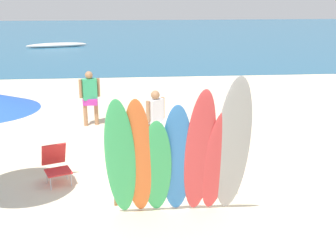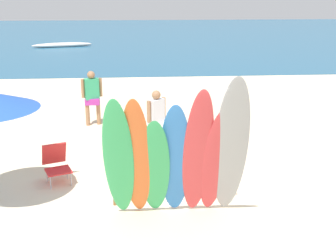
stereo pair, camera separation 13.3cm
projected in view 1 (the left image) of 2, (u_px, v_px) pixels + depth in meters
name	position (u px, v px, depth m)	size (l,w,h in m)	color
ground	(145.00, 71.00, 21.55)	(60.00, 60.00, 0.00)	beige
ocean_water	(137.00, 35.00, 39.13)	(60.00, 40.00, 0.02)	#235B7F
surfboard_rack	(174.00, 177.00, 8.09)	(2.31, 0.07, 0.72)	brown
surfboard_green_0	(120.00, 161.00, 7.14)	(0.50, 0.08, 2.53)	#38B266
surfboard_orange_1	(138.00, 160.00, 7.19)	(0.49, 0.08, 2.51)	orange
surfboard_green_2	(157.00, 169.00, 7.34)	(0.51, 0.06, 2.10)	#38B266
surfboard_blue_3	(177.00, 161.00, 7.31)	(0.53, 0.06, 2.35)	#337AD1
surfboard_red_4	(199.00, 155.00, 7.23)	(0.49, 0.07, 2.63)	#D13D42
surfboard_red_5	(217.00, 163.00, 7.37)	(0.46, 0.07, 2.26)	#D13D42
surfboard_grey_6	(232.00, 149.00, 7.18)	(0.57, 0.08, 2.89)	#999EA3
beachgoer_near_rack	(90.00, 95.00, 12.72)	(0.60, 0.32, 1.64)	#9E704C
beachgoer_by_water	(155.00, 117.00, 10.60)	(0.47, 0.42, 1.57)	#9E704C
beach_chair_red	(56.00, 163.00, 9.05)	(0.72, 0.82, 0.82)	#B7B7BC
distant_boat	(57.00, 45.00, 30.61)	(4.24, 1.67, 0.34)	silver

